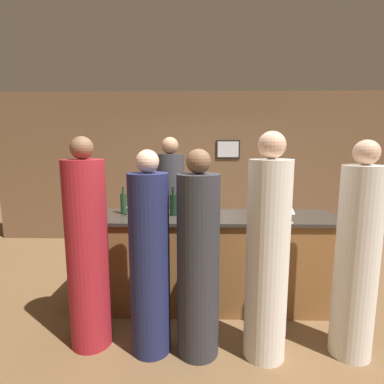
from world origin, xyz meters
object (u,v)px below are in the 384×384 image
(wine_bottle_0, at_px, (124,203))
(ice_bucket, at_px, (204,204))
(bartender, at_px, (171,213))
(guest_2, at_px, (88,252))
(guest_4, at_px, (150,262))
(wine_bottle_1, at_px, (136,202))
(guest_3, at_px, (357,259))
(wine_bottle_2, at_px, (173,204))
(guest_1, at_px, (198,263))
(guest_0, at_px, (267,257))

(wine_bottle_0, bearing_deg, ice_bucket, 7.85)
(bartender, relative_size, guest_2, 1.02)
(guest_4, distance_m, wine_bottle_1, 1.12)
(guest_3, height_order, wine_bottle_0, guest_3)
(guest_4, height_order, wine_bottle_0, guest_4)
(wine_bottle_0, distance_m, ice_bucket, 0.92)
(wine_bottle_0, relative_size, wine_bottle_1, 1.12)
(ice_bucket, bearing_deg, guest_3, -38.59)
(guest_3, bearing_deg, bartender, 137.19)
(bartender, bearing_deg, guest_2, 67.89)
(guest_2, xyz_separation_m, ice_bucket, (1.05, 0.92, 0.26))
(wine_bottle_1, relative_size, ice_bucket, 1.38)
(guest_4, relative_size, wine_bottle_2, 5.63)
(bartender, height_order, guest_1, bartender)
(guest_4, bearing_deg, bartender, 88.52)
(guest_4, bearing_deg, wine_bottle_1, 107.46)
(guest_0, relative_size, wine_bottle_0, 6.20)
(bartender, distance_m, wine_bottle_2, 0.82)
(guest_0, xyz_separation_m, guest_1, (-0.58, 0.03, -0.07))
(guest_1, bearing_deg, guest_2, 174.00)
(bartender, distance_m, wine_bottle_1, 0.71)
(bartender, xyz_separation_m, guest_1, (0.38, -1.60, -0.07))
(guest_2, distance_m, wine_bottle_1, 1.01)
(bartender, relative_size, ice_bucket, 9.56)
(guest_2, distance_m, guest_3, 2.33)
(guest_3, relative_size, wine_bottle_2, 5.88)
(guest_0, height_order, guest_4, guest_0)
(bartender, xyz_separation_m, wine_bottle_0, (-0.47, -0.70, 0.28))
(guest_2, bearing_deg, guest_0, -4.71)
(wine_bottle_0, height_order, wine_bottle_1, wine_bottle_0)
(guest_1, distance_m, wine_bottle_2, 0.94)
(guest_1, bearing_deg, guest_0, -2.51)
(guest_0, relative_size, ice_bucket, 9.57)
(wine_bottle_2, bearing_deg, guest_3, -26.94)
(guest_4, xyz_separation_m, ice_bucket, (0.48, 1.00, 0.32))
(guest_0, distance_m, wine_bottle_1, 1.71)
(guest_0, relative_size, guest_2, 1.02)
(guest_2, relative_size, ice_bucket, 9.40)
(wine_bottle_2, relative_size, ice_bucket, 1.57)
(guest_4, bearing_deg, guest_2, 171.94)
(guest_3, bearing_deg, guest_1, -179.66)
(guest_1, relative_size, wine_bottle_1, 6.46)
(wine_bottle_1, bearing_deg, wine_bottle_0, -128.88)
(guest_2, distance_m, guest_4, 0.58)
(bartender, bearing_deg, guest_1, 103.29)
(wine_bottle_1, bearing_deg, wine_bottle_2, -24.52)
(wine_bottle_0, bearing_deg, guest_0, -32.96)
(guest_0, height_order, guest_3, guest_0)
(guest_2, xyz_separation_m, wine_bottle_1, (0.25, 0.94, 0.28))
(bartender, bearing_deg, guest_0, 120.47)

